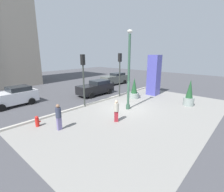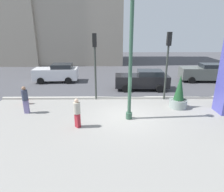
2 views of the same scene
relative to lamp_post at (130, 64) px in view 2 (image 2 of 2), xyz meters
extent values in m
plane|color=#47474C|center=(-0.08, 4.33, -3.23)|extent=(60.00, 60.00, 0.00)
cube|color=gray|center=(-0.08, -1.67, -3.23)|extent=(18.00, 10.00, 0.02)
cube|color=#B7B2A8|center=(-0.08, 3.45, -3.15)|extent=(18.00, 0.24, 0.16)
cylinder|color=#335642|center=(0.00, 0.00, -3.03)|extent=(0.36, 0.36, 0.40)
cylinder|color=#335642|center=(0.00, 0.00, -0.08)|extent=(0.20, 0.20, 6.31)
cylinder|color=gray|center=(3.42, 1.69, -2.94)|extent=(1.14, 1.14, 0.57)
cylinder|color=#382819|center=(3.42, 1.69, -2.68)|extent=(1.05, 1.05, 0.04)
cone|color=#1E4C28|center=(3.42, 1.69, -1.82)|extent=(0.67, 0.67, 1.67)
cylinder|color=red|center=(-6.99, 2.45, -2.96)|extent=(0.26, 0.26, 0.55)
sphere|color=red|center=(-6.99, 2.45, -2.60)|extent=(0.24, 0.24, 0.24)
cylinder|color=red|center=(-6.82, 2.45, -2.93)|extent=(0.12, 0.10, 0.10)
cylinder|color=#333833|center=(-2.13, 3.38, -1.32)|extent=(0.14, 0.14, 3.81)
cube|color=black|center=(-2.13, 3.38, 1.03)|extent=(0.28, 0.32, 0.90)
sphere|color=red|center=(-2.13, 3.55, 1.30)|extent=(0.18, 0.18, 0.18)
cylinder|color=#333833|center=(2.93, 3.34, -1.28)|extent=(0.14, 0.14, 3.90)
cube|color=black|center=(2.93, 3.34, 1.12)|extent=(0.28, 0.32, 0.90)
sphere|color=red|center=(2.93, 3.51, 1.39)|extent=(0.18, 0.18, 0.18)
cube|color=silver|center=(-6.38, 8.62, -2.43)|extent=(4.24, 2.00, 1.07)
cube|color=#1E2328|center=(-5.76, 8.65, -1.68)|extent=(1.94, 1.68, 0.42)
cylinder|color=black|center=(-7.63, 7.66, -2.91)|extent=(0.65, 0.25, 0.64)
cylinder|color=black|center=(-7.72, 9.47, -2.91)|extent=(0.65, 0.25, 0.64)
cylinder|color=black|center=(-5.05, 7.77, -2.91)|extent=(0.65, 0.25, 0.64)
cylinder|color=black|center=(-5.13, 9.59, -2.91)|extent=(0.65, 0.25, 0.64)
cube|color=#565B56|center=(8.21, 8.60, -2.40)|extent=(4.63, 1.92, 1.11)
cube|color=#1E2328|center=(8.89, 8.57, -1.66)|extent=(2.12, 1.60, 0.38)
cylinder|color=black|center=(6.76, 7.81, -2.91)|extent=(0.65, 0.25, 0.64)
cylinder|color=black|center=(6.83, 9.52, -2.91)|extent=(0.65, 0.25, 0.64)
cylinder|color=black|center=(9.58, 7.68, -2.91)|extent=(0.65, 0.25, 0.64)
cylinder|color=black|center=(9.66, 9.39, -2.91)|extent=(0.65, 0.25, 0.64)
cube|color=black|center=(1.63, 5.92, -2.47)|extent=(4.57, 1.92, 0.98)
cube|color=#1E2328|center=(2.31, 5.90, -1.77)|extent=(2.08, 1.63, 0.41)
cylinder|color=black|center=(0.20, 5.08, -2.91)|extent=(0.65, 0.24, 0.64)
cylinder|color=black|center=(0.26, 6.85, -2.91)|extent=(0.65, 0.24, 0.64)
cylinder|color=black|center=(3.00, 4.99, -2.91)|extent=(0.65, 0.24, 0.64)
cylinder|color=black|center=(3.05, 6.77, -2.91)|extent=(0.65, 0.24, 0.64)
cube|color=maroon|center=(-2.82, -1.01, -2.83)|extent=(0.34, 0.34, 0.80)
cylinder|color=#B2AD9E|center=(-2.82, -1.01, -2.13)|extent=(0.51, 0.51, 0.60)
sphere|color=beige|center=(-2.82, -1.01, -1.72)|extent=(0.22, 0.22, 0.22)
cube|color=slate|center=(-6.27, 0.88, -2.80)|extent=(0.29, 0.21, 0.86)
cylinder|color=#33384C|center=(-6.27, 0.88, -2.05)|extent=(0.38, 0.38, 0.65)
sphere|color=#8C664C|center=(-6.27, 0.88, -1.61)|extent=(0.23, 0.23, 0.23)
camera|label=1|loc=(-11.38, -8.18, 1.62)|focal=26.54mm
camera|label=2|loc=(-1.11, -10.52, 1.77)|focal=31.72mm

